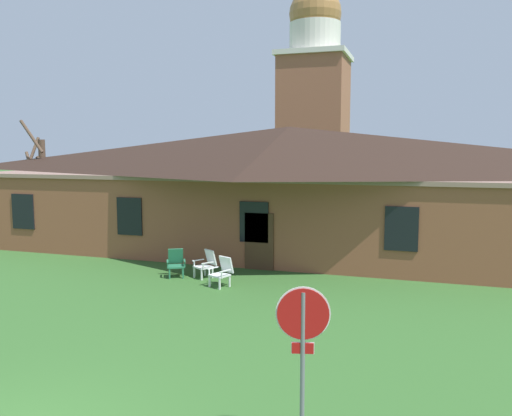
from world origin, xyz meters
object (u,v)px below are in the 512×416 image
object	(u,v)px
lawn_chair_near_door	(206,263)
lawn_chair_left_end	(222,271)
stop_sign	(303,335)
lawn_chair_by_porch	(176,262)

from	to	relation	value
lawn_chair_near_door	lawn_chair_left_end	xyz separation A→B (m)	(0.95, -0.91, 0.00)
stop_sign	lawn_chair_left_end	distance (m)	9.27
stop_sign	lawn_chair_by_porch	xyz separation A→B (m)	(-6.47, 8.74, -1.22)
lawn_chair_by_porch	lawn_chair_near_door	size ratio (longest dim) A/B	1.00
stop_sign	lawn_chair_left_end	size ratio (longest dim) A/B	2.55
lawn_chair_near_door	lawn_chair_left_end	bearing A→B (deg)	-43.63
lawn_chair_by_porch	stop_sign	bearing A→B (deg)	-53.49
stop_sign	lawn_chair_left_end	bearing A→B (deg)	119.04
lawn_chair_by_porch	lawn_chair_left_end	distance (m)	2.13
lawn_chair_near_door	lawn_chair_left_end	distance (m)	1.32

